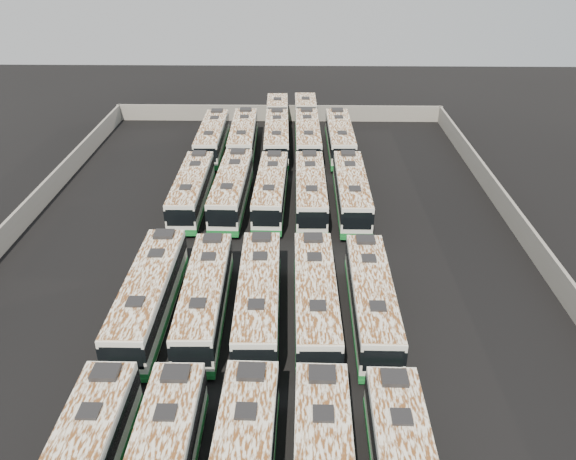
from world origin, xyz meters
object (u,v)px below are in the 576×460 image
at_px(bus_midback_far_right, 351,191).
at_px(bus_midback_center, 271,190).
at_px(bus_midfront_right, 315,299).
at_px(bus_back_right, 307,128).
at_px(bus_midback_far_left, 192,190).
at_px(bus_back_far_left, 212,138).
at_px(bus_midback_left, 232,189).
at_px(bus_back_far_right, 340,138).
at_px(bus_back_left, 243,137).
at_px(bus_midfront_far_left, 149,296).
at_px(bus_midfront_left, 205,297).
at_px(bus_back_center, 277,128).
at_px(bus_midfront_far_right, 371,300).
at_px(bus_midback_right, 310,191).
at_px(bus_midfront_center, 259,298).

bearing_deg(bus_midback_far_right, bus_midback_center, 178.37).
height_order(bus_midfront_right, bus_back_right, bus_back_right).
relative_size(bus_midback_far_left, bus_back_far_left, 0.99).
height_order(bus_midback_far_left, bus_midback_left, bus_midback_left).
relative_size(bus_midback_left, bus_back_right, 0.65).
xyz_separation_m(bus_midback_left, bus_back_far_right, (11.38, 14.79, -0.02)).
bearing_deg(bus_midfront_right, bus_back_far_right, 82.70).
relative_size(bus_midback_far_right, bus_back_left, 1.00).
distance_m(bus_back_left, bus_back_far_right, 11.54).
bearing_deg(bus_midback_left, bus_back_far_left, 106.12).
relative_size(bus_midback_far_left, bus_back_left, 0.97).
xyz_separation_m(bus_midfront_far_left, bus_back_far_left, (0.00, 32.22, -0.07)).
height_order(bus_midfront_left, bus_back_center, bus_back_center).
bearing_deg(bus_midfront_right, bus_midback_center, 101.45).
distance_m(bus_midfront_left, bus_midback_far_right, 20.79).
height_order(bus_midback_far_right, bus_back_far_right, bus_midback_far_right).
distance_m(bus_midfront_far_right, bus_back_far_right, 32.53).
relative_size(bus_midback_right, bus_back_far_right, 1.00).
distance_m(bus_midback_far_right, bus_back_center, 20.08).
relative_size(bus_midback_far_right, bus_back_center, 0.65).
distance_m(bus_midfront_right, bus_midback_far_left, 21.11).
height_order(bus_midfront_center, bus_back_left, bus_back_left).
xyz_separation_m(bus_midback_far_left, bus_back_far_left, (-0.01, 14.70, 0.01)).
relative_size(bus_midfront_center, bus_back_left, 0.99).
xyz_separation_m(bus_midfront_right, bus_midback_far_right, (3.88, 17.49, 0.01)).
bearing_deg(bus_midback_right, bus_back_left, 117.01).
distance_m(bus_midfront_center, bus_back_right, 36.19).
xyz_separation_m(bus_midback_left, bus_back_center, (3.75, 18.20, -0.03)).
bearing_deg(bus_midback_left, bus_midfront_center, -76.76).
bearing_deg(bus_midback_far_right, bus_back_far_left, 136.19).
bearing_deg(bus_back_far_right, bus_midback_left, -127.95).
bearing_deg(bus_midfront_far_right, bus_midback_right, 103.07).
relative_size(bus_midfront_center, bus_back_far_right, 1.00).
distance_m(bus_midback_far_left, bus_back_left, 15.22).
relative_size(bus_midfront_center, bus_midback_left, 0.99).
xyz_separation_m(bus_midback_right, bus_back_right, (-0.14, 18.55, 0.02)).
xyz_separation_m(bus_midfront_far_right, bus_back_left, (-11.67, 32.42, 0.05)).
distance_m(bus_midfront_center, bus_midback_center, 17.67).
height_order(bus_midfront_right, bus_midback_center, bus_midfront_right).
xyz_separation_m(bus_midfront_far_right, bus_back_right, (-4.03, 36.02, 0.06)).
bearing_deg(bus_midfront_far_right, bus_midback_far_right, 90.42).
bearing_deg(bus_midback_right, bus_midfront_far_left, -123.98).
bearing_deg(bus_back_far_right, bus_midback_far_right, -89.79).
relative_size(bus_back_left, bus_back_center, 0.65).
bearing_deg(bus_midfront_center, bus_back_left, 95.79).
distance_m(bus_midback_center, bus_back_center, 18.25).
bearing_deg(bus_midfront_far_right, bus_midfront_far_left, -179.97).
bearing_deg(bus_midback_right, bus_midfront_far_right, -77.90).
relative_size(bus_midback_far_right, bus_back_far_left, 1.03).
distance_m(bus_midfront_far_right, bus_midback_right, 17.90).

